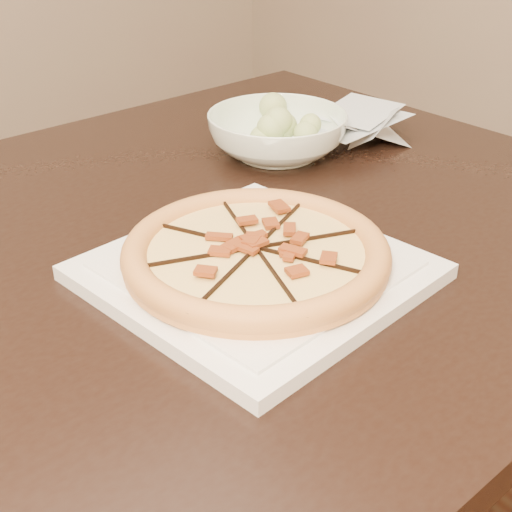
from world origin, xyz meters
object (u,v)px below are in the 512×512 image
(pizza, at_px, (256,253))
(dining_table, at_px, (110,331))
(plate, at_px, (256,271))
(salad_bowl, at_px, (277,135))

(pizza, bearing_deg, dining_table, 134.70)
(dining_table, xyz_separation_m, plate, (0.13, -0.13, 0.10))
(dining_table, distance_m, salad_bowl, 0.43)
(dining_table, bearing_deg, salad_bowl, 22.11)
(dining_table, relative_size, pizza, 5.27)
(dining_table, height_order, pizza, pizza)
(plate, xyz_separation_m, salad_bowl, (0.25, 0.29, 0.02))
(dining_table, relative_size, plate, 4.28)
(plate, distance_m, pizza, 0.02)
(dining_table, relative_size, salad_bowl, 7.22)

